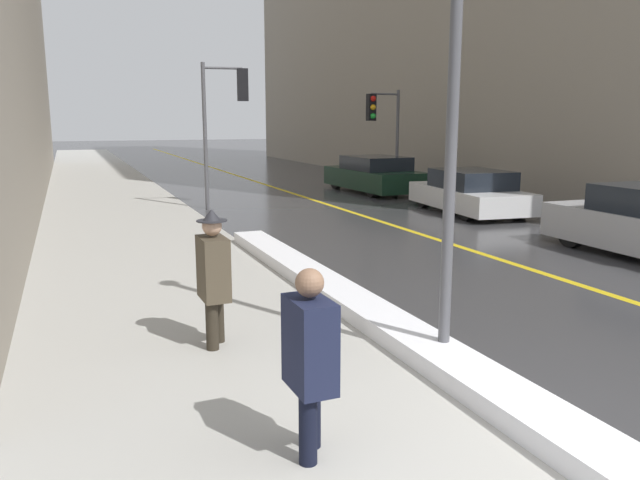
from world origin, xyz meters
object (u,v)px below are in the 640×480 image
(lamp_post, at_px, (455,43))
(traffic_light_far, at_px, (381,119))
(pedestrian_with_shoulder_bag, at_px, (309,354))
(pedestrian_in_fedora, at_px, (213,273))
(parked_car_white, at_px, (470,193))
(traffic_light_near, at_px, (227,104))
(parked_car_dark_green, at_px, (374,175))

(lamp_post, distance_m, traffic_light_far, 15.51)
(pedestrian_with_shoulder_bag, distance_m, pedestrian_in_fedora, 2.58)
(parked_car_white, bearing_deg, traffic_light_near, 65.63)
(pedestrian_in_fedora, xyz_separation_m, parked_car_white, (8.82, 7.65, -0.30))
(pedestrian_with_shoulder_bag, height_order, parked_car_dark_green, pedestrian_with_shoulder_bag)
(traffic_light_near, relative_size, parked_car_white, 0.96)
(pedestrian_in_fedora, distance_m, parked_car_dark_green, 15.80)
(lamp_post, relative_size, traffic_light_far, 1.55)
(pedestrian_in_fedora, bearing_deg, traffic_light_near, 164.09)
(lamp_post, height_order, pedestrian_with_shoulder_bag, lamp_post)
(pedestrian_with_shoulder_bag, relative_size, parked_car_white, 0.34)
(parked_car_dark_green, bearing_deg, parked_car_white, 179.75)
(pedestrian_with_shoulder_bag, bearing_deg, lamp_post, 120.87)
(pedestrian_with_shoulder_bag, xyz_separation_m, parked_car_dark_green, (8.54, 15.77, -0.21))
(traffic_light_far, xyz_separation_m, parked_car_white, (0.13, -5.09, -2.00))
(traffic_light_near, relative_size, traffic_light_far, 1.16)
(parked_car_white, height_order, parked_car_dark_green, parked_car_dark_green)
(parked_car_white, bearing_deg, pedestrian_with_shoulder_bag, 145.61)
(lamp_post, height_order, pedestrian_in_fedora, lamp_post)
(pedestrian_in_fedora, distance_m, parked_car_white, 11.68)
(lamp_post, xyz_separation_m, parked_car_dark_green, (6.53, 14.51, -2.65))
(pedestrian_with_shoulder_bag, xyz_separation_m, parked_car_white, (8.67, 10.22, -0.25))
(parked_car_white, bearing_deg, parked_car_dark_green, 7.27)
(lamp_post, height_order, traffic_light_far, lamp_post)
(lamp_post, height_order, traffic_light_near, lamp_post)
(traffic_light_far, distance_m, pedestrian_with_shoulder_bag, 17.62)
(lamp_post, distance_m, parked_car_white, 11.48)
(traffic_light_near, bearing_deg, pedestrian_with_shoulder_bag, -93.59)
(traffic_light_near, bearing_deg, traffic_light_far, 23.82)
(pedestrian_in_fedora, relative_size, parked_car_dark_green, 0.34)
(lamp_post, distance_m, parked_car_dark_green, 16.13)
(traffic_light_far, xyz_separation_m, pedestrian_in_fedora, (-8.69, -12.74, -1.70))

